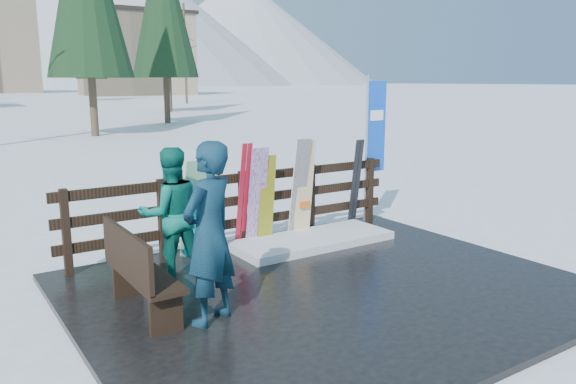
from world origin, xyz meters
TOP-DOWN VIEW (x-y plane):
  - ground at (0.00, 0.00)m, footprint 700.00×700.00m
  - deck at (0.00, 0.00)m, footprint 6.00×5.00m
  - fence at (0.00, 2.20)m, footprint 5.60×0.10m
  - snow_patch at (0.89, 1.60)m, footprint 2.56×1.00m
  - bench at (-2.26, 0.45)m, footprint 0.41×1.50m
  - snowboard_0 at (-0.90, 1.98)m, footprint 0.28×0.28m
  - snowboard_1 at (-0.91, 1.98)m, footprint 0.32×0.37m
  - snowboard_2 at (0.30, 1.98)m, footprint 0.25×0.18m
  - snowboard_3 at (0.13, 1.98)m, footprint 0.28×0.28m
  - snowboard_4 at (0.91, 1.98)m, footprint 0.27×0.29m
  - snowboard_5 at (1.01, 1.98)m, footprint 0.30×0.20m
  - ski_pair_a at (-0.07, 2.05)m, footprint 0.16×0.32m
  - ski_pair_b at (2.14, 2.05)m, footprint 0.17×0.21m
  - rental_flag at (2.70, 2.25)m, footprint 0.45×0.04m
  - person_front at (-1.68, -0.13)m, footprint 0.83×0.72m
  - person_back at (-1.50, 1.36)m, footprint 0.88×0.71m
  - trees at (3.84, 48.15)m, footprint 41.93×68.57m

SIDE VIEW (x-z plane):
  - ground at x=0.00m, z-range 0.00..0.00m
  - deck at x=0.00m, z-range 0.00..0.08m
  - snow_patch at x=0.89m, z-range 0.08..0.20m
  - bench at x=-2.26m, z-range 0.11..1.08m
  - fence at x=0.00m, z-range 0.16..1.31m
  - snowboard_0 at x=-0.90m, z-range 0.08..1.40m
  - snowboard_2 at x=0.30m, z-range 0.08..1.48m
  - snowboard_1 at x=-0.91m, z-range 0.08..1.51m
  - ski_pair_b at x=2.14m, z-range 0.08..1.61m
  - snowboard_3 at x=0.13m, z-range 0.08..1.61m
  - snowboard_5 at x=1.01m, z-range 0.08..1.67m
  - ski_pair_a at x=-0.07m, z-range 0.08..1.69m
  - snowboard_4 at x=0.91m, z-range 0.08..1.70m
  - person_back at x=-1.50m, z-range 0.08..1.78m
  - person_front at x=-1.68m, z-range 0.08..2.00m
  - rental_flag at x=2.70m, z-range 0.39..2.99m
  - trees at x=3.84m, z-range -0.77..12.50m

